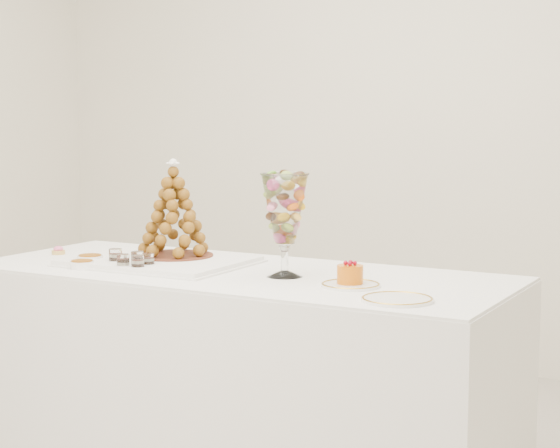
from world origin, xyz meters
The scene contains 15 objects.
buffet_table centered at (-0.05, 0.14, 0.39)m, with size 2.10×0.92×0.78m.
lace_tray centered at (-0.40, 0.15, 0.80)m, with size 0.66×0.50×0.02m, color white.
macaron_vase centered at (0.17, 0.11, 1.02)m, with size 0.17×0.17×0.37m.
cake_plate centered at (0.46, 0.03, 0.79)m, with size 0.20×0.20×0.01m, color white.
spare_plate centered at (0.69, -0.14, 0.79)m, with size 0.23×0.23×0.01m, color white.
pink_tart centered at (-0.92, 0.18, 0.80)m, with size 0.06×0.06×0.04m.
verrine_a centered at (-0.51, 0.03, 0.82)m, with size 0.05×0.05×0.07m, color white.
verrine_b centered at (-0.41, 0.02, 0.82)m, with size 0.05×0.05×0.06m, color white.
verrine_c centered at (-0.35, 0.01, 0.82)m, with size 0.05×0.05×0.06m, color white.
verrine_d centered at (-0.42, -0.06, 0.82)m, with size 0.05×0.05×0.06m, color white.
verrine_e centered at (-0.35, -0.06, 0.82)m, with size 0.05×0.05×0.06m, color white.
ramekin_back centered at (-0.65, 0.04, 0.80)m, with size 0.10×0.10×0.03m, color white.
ramekin_front centered at (-0.60, -0.08, 0.80)m, with size 0.09×0.09×0.03m, color white.
croquembouche centered at (-0.38, 0.23, 0.99)m, with size 0.31×0.31×0.38m.
mousse_cake centered at (0.46, 0.03, 0.83)m, with size 0.09×0.09×0.08m.
Camera 1 is at (1.64, -2.87, 1.36)m, focal length 60.00 mm.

